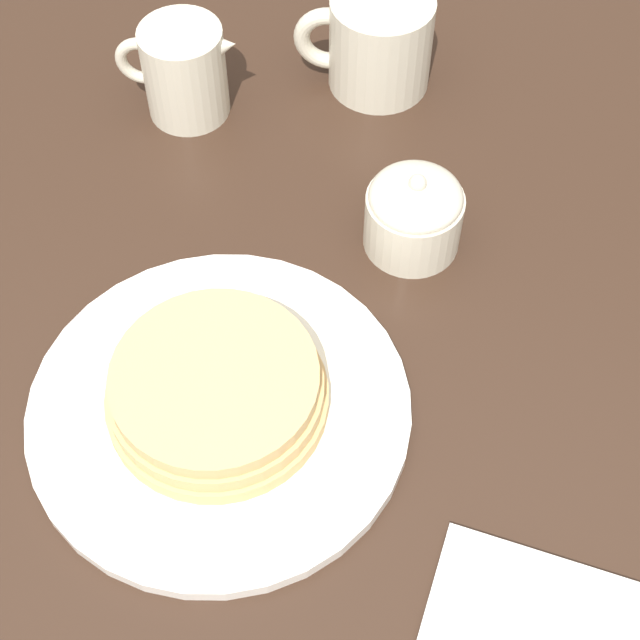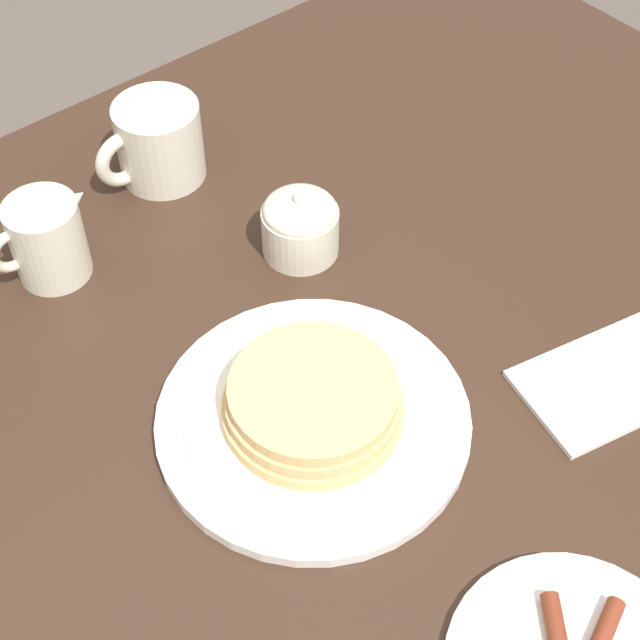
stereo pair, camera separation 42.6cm
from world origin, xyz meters
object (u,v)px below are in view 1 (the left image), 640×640
Objects in this scene: creamer_pitcher at (185,70)px; sugar_bowl at (414,213)px; pancake_plate at (218,400)px; coffee_mug at (377,41)px.

sugar_bowl is (-0.20, 0.13, -0.01)m from creamer_pitcher.
pancake_plate is at bearing 104.41° from creamer_pitcher.
creamer_pitcher is (0.16, 0.05, 0.00)m from coffee_mug.
coffee_mug is (-0.08, -0.36, 0.03)m from pancake_plate.
creamer_pitcher is (0.08, -0.30, 0.03)m from pancake_plate.
pancake_plate is 0.32m from creamer_pitcher.
creamer_pitcher reaches higher than sugar_bowl.
coffee_mug reaches higher than pancake_plate.
coffee_mug is 1.11× the size of creamer_pitcher.
sugar_bowl is at bearing 147.36° from creamer_pitcher.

